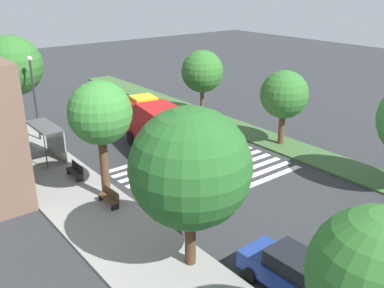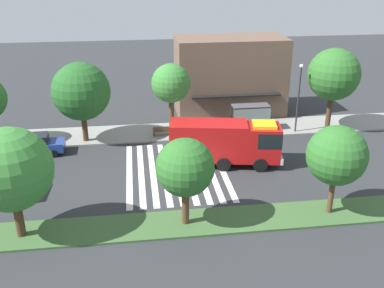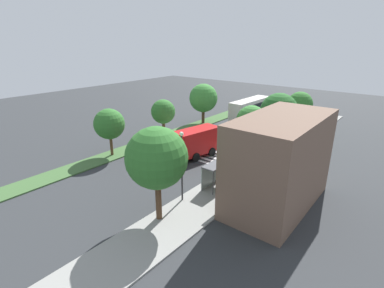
{
  "view_description": "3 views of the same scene",
  "coord_description": "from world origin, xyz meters",
  "px_view_note": "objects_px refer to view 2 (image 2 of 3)",
  "views": [
    {
      "loc": [
        -19.62,
        16.61,
        11.77
      ],
      "look_at": [
        1.24,
        0.13,
        1.51
      ],
      "focal_mm": 40.0,
      "sensor_mm": 36.0,
      "label": 1
    },
    {
      "loc": [
        -2.7,
        -30.34,
        15.27
      ],
      "look_at": [
        1.56,
        1.02,
        1.77
      ],
      "focal_mm": 40.87,
      "sensor_mm": 36.0,
      "label": 2
    },
    {
      "loc": [
        29.67,
        21.68,
        13.8
      ],
      "look_at": [
        3.22,
        0.5,
        1.63
      ],
      "focal_mm": 27.26,
      "sensor_mm": 36.0,
      "label": 3
    }
  ],
  "objects_px": {
    "sidewalk_tree_far_east": "(334,75)",
    "fire_truck": "(228,141)",
    "street_lamp": "(299,93)",
    "parked_car_mid": "(35,144)",
    "bench_near_shelter": "(209,128)",
    "sidewalk_tree_center": "(171,84)",
    "median_tree_center": "(337,156)",
    "bench_west_of_shelter": "(162,131)",
    "bus_stop_shelter": "(251,114)",
    "median_tree_far_west": "(10,170)",
    "sidewalk_tree_west": "(81,92)",
    "median_tree_west": "(185,168)"
  },
  "relations": [
    {
      "from": "sidewalk_tree_far_east",
      "to": "fire_truck",
      "type": "bearing_deg",
      "value": -150.57
    },
    {
      "from": "street_lamp",
      "to": "parked_car_mid",
      "type": "bearing_deg",
      "value": -175.6
    },
    {
      "from": "bench_near_shelter",
      "to": "sidewalk_tree_far_east",
      "type": "xyz_separation_m",
      "value": [
        11.53,
        -0.29,
        4.81
      ]
    },
    {
      "from": "bench_near_shelter",
      "to": "sidewalk_tree_center",
      "type": "relative_size",
      "value": 0.24
    },
    {
      "from": "fire_truck",
      "to": "median_tree_center",
      "type": "xyz_separation_m",
      "value": [
        4.99,
        -8.11,
        2.12
      ]
    },
    {
      "from": "fire_truck",
      "to": "sidewalk_tree_far_east",
      "type": "bearing_deg",
      "value": 39.49
    },
    {
      "from": "sidewalk_tree_center",
      "to": "fire_truck",
      "type": "bearing_deg",
      "value": -58.28
    },
    {
      "from": "bench_west_of_shelter",
      "to": "street_lamp",
      "type": "xyz_separation_m",
      "value": [
        12.61,
        -0.69,
        3.33
      ]
    },
    {
      "from": "bench_west_of_shelter",
      "to": "sidewalk_tree_center",
      "type": "xyz_separation_m",
      "value": [
        0.92,
        -0.29,
        4.5
      ]
    },
    {
      "from": "parked_car_mid",
      "to": "bench_near_shelter",
      "type": "height_order",
      "value": "parked_car_mid"
    },
    {
      "from": "bus_stop_shelter",
      "to": "sidewalk_tree_far_east",
      "type": "relative_size",
      "value": 0.46
    },
    {
      "from": "parked_car_mid",
      "to": "median_tree_far_west",
      "type": "xyz_separation_m",
      "value": [
        1.47,
        -12.2,
        3.56
      ]
    },
    {
      "from": "parked_car_mid",
      "to": "sidewalk_tree_far_east",
      "type": "height_order",
      "value": "sidewalk_tree_far_east"
    },
    {
      "from": "parked_car_mid",
      "to": "bench_west_of_shelter",
      "type": "xyz_separation_m",
      "value": [
        10.83,
        2.49,
        -0.3
      ]
    },
    {
      "from": "bench_near_shelter",
      "to": "median_tree_far_west",
      "type": "xyz_separation_m",
      "value": [
        -13.79,
        -14.69,
        3.87
      ]
    },
    {
      "from": "sidewalk_tree_far_east",
      "to": "sidewalk_tree_west",
      "type": "bearing_deg",
      "value": 180.0
    },
    {
      "from": "sidewalk_tree_center",
      "to": "median_tree_center",
      "type": "height_order",
      "value": "sidewalk_tree_center"
    },
    {
      "from": "sidewalk_tree_center",
      "to": "median_tree_west",
      "type": "relative_size",
      "value": 1.21
    },
    {
      "from": "sidewalk_tree_far_east",
      "to": "median_tree_far_west",
      "type": "height_order",
      "value": "sidewalk_tree_far_east"
    },
    {
      "from": "bench_near_shelter",
      "to": "sidewalk_tree_center",
      "type": "distance_m",
      "value": 5.71
    },
    {
      "from": "sidewalk_tree_center",
      "to": "bench_west_of_shelter",
      "type": "bearing_deg",
      "value": 162.74
    },
    {
      "from": "fire_truck",
      "to": "sidewalk_tree_center",
      "type": "xyz_separation_m",
      "value": [
        -3.89,
        6.29,
        3.07
      ]
    },
    {
      "from": "fire_truck",
      "to": "parked_car_mid",
      "type": "distance_m",
      "value": 16.21
    },
    {
      "from": "median_tree_far_west",
      "to": "bus_stop_shelter",
      "type": "bearing_deg",
      "value": 39.48
    },
    {
      "from": "fire_truck",
      "to": "sidewalk_tree_west",
      "type": "distance_m",
      "value": 13.52
    },
    {
      "from": "parked_car_mid",
      "to": "sidewalk_tree_far_east",
      "type": "distance_m",
      "value": 27.26
    },
    {
      "from": "sidewalk_tree_far_east",
      "to": "median_tree_center",
      "type": "height_order",
      "value": "sidewalk_tree_far_east"
    },
    {
      "from": "street_lamp",
      "to": "median_tree_center",
      "type": "height_order",
      "value": "street_lamp"
    },
    {
      "from": "bench_west_of_shelter",
      "to": "sidewalk_tree_center",
      "type": "relative_size",
      "value": 0.24
    },
    {
      "from": "sidewalk_tree_center",
      "to": "median_tree_center",
      "type": "distance_m",
      "value": 16.94
    },
    {
      "from": "bench_west_of_shelter",
      "to": "median_tree_far_west",
      "type": "relative_size",
      "value": 0.24
    },
    {
      "from": "parked_car_mid",
      "to": "street_lamp",
      "type": "bearing_deg",
      "value": 2.88
    },
    {
      "from": "fire_truck",
      "to": "street_lamp",
      "type": "relative_size",
      "value": 1.41
    },
    {
      "from": "street_lamp",
      "to": "median_tree_far_west",
      "type": "bearing_deg",
      "value": -147.49
    },
    {
      "from": "sidewalk_tree_center",
      "to": "bus_stop_shelter",
      "type": "bearing_deg",
      "value": 1.94
    },
    {
      "from": "parked_car_mid",
      "to": "bench_west_of_shelter",
      "type": "height_order",
      "value": "parked_car_mid"
    },
    {
      "from": "bus_stop_shelter",
      "to": "bench_near_shelter",
      "type": "bearing_deg",
      "value": 179.56
    },
    {
      "from": "sidewalk_tree_center",
      "to": "sidewalk_tree_west",
      "type": "bearing_deg",
      "value": 180.0
    },
    {
      "from": "street_lamp",
      "to": "sidewalk_tree_center",
      "type": "relative_size",
      "value": 0.96
    },
    {
      "from": "median_tree_far_west",
      "to": "median_tree_center",
      "type": "xyz_separation_m",
      "value": [
        19.16,
        0.0,
        -0.32
      ]
    },
    {
      "from": "bus_stop_shelter",
      "to": "median_tree_west",
      "type": "relative_size",
      "value": 0.63
    },
    {
      "from": "bench_near_shelter",
      "to": "sidewalk_tree_center",
      "type": "bearing_deg",
      "value": -175.34
    },
    {
      "from": "median_tree_center",
      "to": "median_tree_west",
      "type": "bearing_deg",
      "value": 180.0
    },
    {
      "from": "bus_stop_shelter",
      "to": "parked_car_mid",
      "type": "bearing_deg",
      "value": -172.73
    },
    {
      "from": "street_lamp",
      "to": "median_tree_west",
      "type": "distance_m",
      "value": 18.56
    },
    {
      "from": "median_tree_far_west",
      "to": "median_tree_center",
      "type": "relative_size",
      "value": 1.14
    },
    {
      "from": "parked_car_mid",
      "to": "median_tree_far_west",
      "type": "bearing_deg",
      "value": -84.64
    },
    {
      "from": "parked_car_mid",
      "to": "median_tree_far_west",
      "type": "distance_m",
      "value": 12.8
    },
    {
      "from": "street_lamp",
      "to": "median_tree_west",
      "type": "relative_size",
      "value": 1.16
    },
    {
      "from": "bench_west_of_shelter",
      "to": "sidewalk_tree_west",
      "type": "relative_size",
      "value": 0.23
    }
  ]
}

